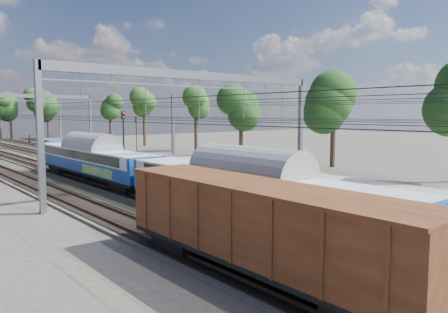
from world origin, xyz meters
TOP-DOWN VIEW (x-y plane):
  - track_bed at (-0.00, 45.00)m, footprint 21.00×130.00m
  - platform at (12.00, 20.00)m, footprint 3.00×70.00m
  - catenary at (0.33, 52.69)m, footprint 25.65×130.00m
  - tree_belt at (6.59, 92.11)m, footprint 40.23×99.24m
  - emu_train at (-4.50, 19.16)m, footprint 2.83×59.92m
  - freight_boxcar at (-9.00, 14.30)m, footprint 2.71×13.06m
  - worker at (4.59, 90.24)m, footprint 0.64×0.79m
  - signal_near at (-0.58, 41.25)m, footprint 0.43×0.40m
  - signal_far at (13.49, 65.03)m, footprint 0.35×0.32m

SIDE VIEW (x-z plane):
  - track_bed at x=0.00m, z-range -0.07..0.27m
  - platform at x=12.00m, z-range 0.00..0.30m
  - worker at x=4.59m, z-range 0.00..1.87m
  - freight_boxcar at x=-9.00m, z-range 0.37..3.74m
  - emu_train at x=-4.50m, z-range 0.37..4.51m
  - signal_far at x=13.49m, z-range 0.71..6.02m
  - signal_near at x=-0.58m, z-range 0.81..6.91m
  - catenary at x=0.33m, z-range 1.90..10.90m
  - tree_belt at x=6.59m, z-range 1.97..14.13m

